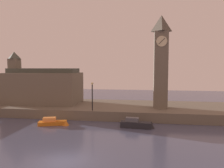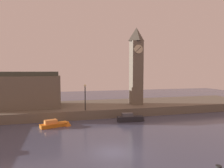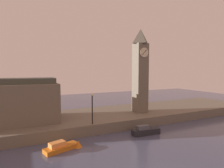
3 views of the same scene
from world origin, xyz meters
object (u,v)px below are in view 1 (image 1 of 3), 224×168
Objects in this scene: clock_tower at (161,61)px; streetlamp at (92,93)px; parliament_hall at (42,86)px; boat_patrol_orange at (56,122)px; boat_barge_dark at (138,124)px.

streetlamp is (-10.45, -3.71, -4.99)m from clock_tower.
parliament_hall reaches higher than boat_patrol_orange.
parliament_hall is 2.78× the size of boat_patrol_orange.
clock_tower is 18.76m from boat_patrol_orange.
boat_barge_dark is (-3.35, -7.01, -8.66)m from clock_tower.
clock_tower is 1.12× the size of parliament_hall.
streetlamp is 0.91× the size of boat_patrol_orange.
streetlamp is at bearing 155.09° from boat_barge_dark.
boat_barge_dark reaches higher than boat_patrol_orange.
boat_patrol_orange is (-11.56, -0.20, -0.16)m from boat_barge_dark.
clock_tower reaches higher than parliament_hall.
boat_barge_dark is at bearing -115.56° from clock_tower.
boat_barge_dark is at bearing -24.91° from streetlamp.
parliament_hall is 2.84× the size of boat_barge_dark.
boat_barge_dark is 0.98× the size of boat_patrol_orange.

